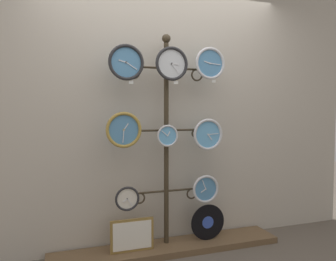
{
  "coord_description": "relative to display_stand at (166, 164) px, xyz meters",
  "views": [
    {
      "loc": [
        -0.99,
        -2.52,
        1.32
      ],
      "look_at": [
        0.0,
        0.36,
        1.15
      ],
      "focal_mm": 35.0,
      "sensor_mm": 36.0,
      "label": 1
    }
  ],
  "objects": [
    {
      "name": "low_shelf",
      "position": [
        0.0,
        -0.06,
        -0.8
      ],
      "size": [
        2.2,
        0.36,
        0.06
      ],
      "color": "brown",
      "rests_on": "ground_plane"
    },
    {
      "name": "price_tag_lower",
      "position": [
        0.45,
        -0.1,
        0.78
      ],
      "size": [
        0.04,
        0.0,
        0.03
      ],
      "color": "white"
    },
    {
      "name": "picture_frame",
      "position": [
        -0.36,
        -0.09,
        -0.62
      ],
      "size": [
        0.4,
        0.02,
        0.3
      ],
      "color": "olive",
      "rests_on": "low_shelf"
    },
    {
      "name": "display_stand",
      "position": [
        0.0,
        0.0,
        0.0
      ],
      "size": [
        0.75,
        0.34,
        2.04
      ],
      "color": "#382D1E",
      "rests_on": "ground_plane"
    },
    {
      "name": "clock_bottom_right",
      "position": [
        0.36,
        -0.11,
        -0.25
      ],
      "size": [
        0.27,
        0.04,
        0.27
      ],
      "color": "#4C84B2"
    },
    {
      "name": "price_tag_upper",
      "position": [
        -0.36,
        -0.09,
        0.75
      ],
      "size": [
        0.04,
        0.0,
        0.03
      ],
      "color": "white"
    },
    {
      "name": "clock_middle_left",
      "position": [
        -0.43,
        -0.09,
        0.33
      ],
      "size": [
        0.32,
        0.04,
        0.32
      ],
      "color": "#4C84B2"
    },
    {
      "name": "clock_top_left",
      "position": [
        -0.4,
        -0.09,
        0.92
      ],
      "size": [
        0.32,
        0.04,
        0.32
      ],
      "color": "#4C84B2"
    },
    {
      "name": "price_tag_mid",
      "position": [
        0.06,
        -0.1,
        0.76
      ],
      "size": [
        0.04,
        0.0,
        0.03
      ],
      "color": "white"
    },
    {
      "name": "clock_top_right",
      "position": [
        0.4,
        -0.1,
        0.95
      ],
      "size": [
        0.31,
        0.04,
        0.31
      ],
      "color": "#4C84B2"
    },
    {
      "name": "vinyl_record",
      "position": [
        0.4,
        -0.07,
        -0.59
      ],
      "size": [
        0.35,
        0.01,
        0.35
      ],
      "color": "black",
      "rests_on": "low_shelf"
    },
    {
      "name": "clock_middle_right",
      "position": [
        0.39,
        -0.08,
        0.27
      ],
      "size": [
        0.31,
        0.04,
        0.31
      ],
      "color": "#60A8DB"
    },
    {
      "name": "clock_bottom_left",
      "position": [
        -0.4,
        -0.09,
        -0.28
      ],
      "size": [
        0.22,
        0.04,
        0.22
      ],
      "color": "silver"
    },
    {
      "name": "clock_top_center",
      "position": [
        0.02,
        -0.1,
        0.93
      ],
      "size": [
        0.31,
        0.04,
        0.31
      ],
      "color": "silver"
    },
    {
      "name": "clock_middle_center",
      "position": [
        -0.02,
        -0.08,
        0.27
      ],
      "size": [
        0.2,
        0.04,
        0.2
      ],
      "color": "#60A8DB"
    },
    {
      "name": "shop_wall",
      "position": [
        0.0,
        0.16,
        0.57
      ],
      "size": [
        4.4,
        0.04,
        2.8
      ],
      "color": "#BCB2A3",
      "rests_on": "ground_plane"
    }
  ]
}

